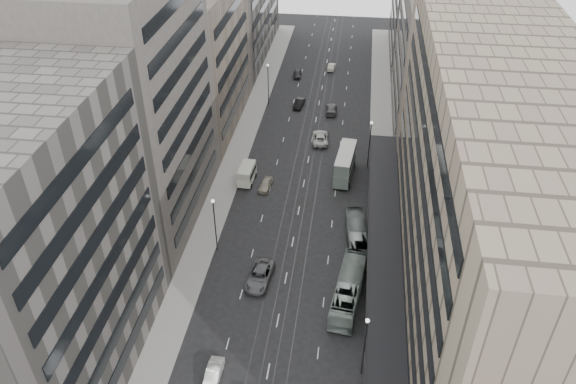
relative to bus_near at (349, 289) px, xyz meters
The scene contains 24 objects.
ground 9.70m from the bus_near, 145.09° to the right, with size 220.00×220.00×0.00m, color black.
sidewalk_right 32.34m from the bus_near, 82.60° to the left, with size 4.00×125.00×0.15m, color gray.
sidewalk_left 37.71m from the bus_near, 121.77° to the left, with size 4.00×125.00×0.15m, color gray.
department_store 19.19m from the bus_near, 10.53° to the left, with size 19.20×60.00×30.00m.
building_right_mid 49.58m from the bus_near, 73.64° to the left, with size 15.00×28.00×24.00m, color #4A4440.
building_left_a 34.93m from the bus_near, 155.34° to the right, with size 15.00×28.00×30.00m, color #625E58.
building_left_b 35.76m from the bus_near, 155.24° to the left, with size 15.00×26.00×34.00m, color #4A4440.
building_left_c 51.19m from the bus_near, 125.90° to the left, with size 15.00×28.00×25.00m, color #786B5D.
lamp_right_near 11.21m from the bus_near, 79.92° to the right, with size 0.44×0.44×8.32m.
lamp_right_far 29.80m from the bus_near, 86.39° to the left, with size 0.44×0.44×8.32m.
lamp_left_near 19.05m from the bus_near, 159.58° to the left, with size 0.44×0.44×8.32m.
lamp_left_far 52.66m from the bus_near, 109.50° to the left, with size 0.44×0.44×8.32m.
bus_near is the anchor object (origin of this frame).
bus_far 9.88m from the bus_near, 86.16° to the left, with size 2.47×10.57×2.94m, color gray.
double_decker 26.23m from the bus_near, 93.74° to the left, with size 3.30×8.60×4.60m.
panel_van 28.20m from the bus_near, 126.18° to the left, with size 2.45×4.65×2.86m.
sedan_1 18.67m from the bus_near, 135.47° to the right, with size 1.46×4.19×1.38m, color silver.
sedan_2 11.12m from the bus_near, behind, with size 2.75×5.97×1.66m, color #5C5C5E.
sedan_4 25.40m from the bus_near, 122.21° to the left, with size 1.61×4.01×1.37m, color #9F9884.
sedan_5 50.68m from the bus_near, 103.15° to the left, with size 1.50×4.32×1.42m, color black.
sedan_6 37.22m from the bus_near, 99.89° to the left, with size 2.61×5.67×1.58m, color beige.
sedan_7 48.11m from the bus_near, 96.23° to the left, with size 2.04×5.01×1.45m, color #504F52.
sedan_8 64.63m from the bus_near, 102.07° to the left, with size 1.61×3.99×1.36m, color #28282B.
sedan_9 68.19m from the bus_near, 95.53° to the left, with size 1.41×4.04×1.33m, color beige.
Camera 1 is at (6.87, -42.36, 49.53)m, focal length 35.00 mm.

